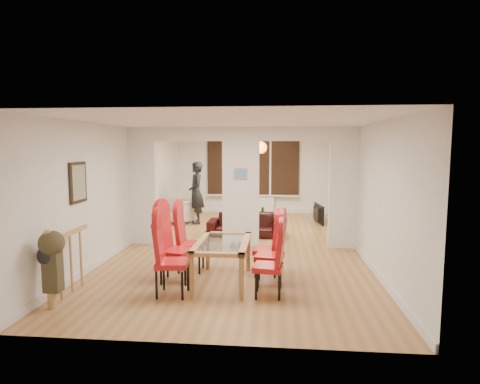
# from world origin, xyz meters

# --- Properties ---
(floor) EXTENTS (5.00, 9.00, 0.01)m
(floor) POSITION_xyz_m (0.00, 0.00, 0.00)
(floor) COLOR #A07040
(floor) RESTS_ON ground
(room_walls) EXTENTS (5.00, 9.00, 2.60)m
(room_walls) POSITION_xyz_m (0.00, 0.00, 1.30)
(room_walls) COLOR silver
(room_walls) RESTS_ON floor
(divider_wall) EXTENTS (5.00, 0.18, 2.60)m
(divider_wall) POSITION_xyz_m (0.00, 0.00, 1.30)
(divider_wall) COLOR white
(divider_wall) RESTS_ON floor
(bay_window_blinds) EXTENTS (3.00, 0.08, 1.80)m
(bay_window_blinds) POSITION_xyz_m (0.00, 4.44, 1.50)
(bay_window_blinds) COLOR black
(bay_window_blinds) RESTS_ON room_walls
(radiator) EXTENTS (1.40, 0.08, 0.50)m
(radiator) POSITION_xyz_m (0.00, 4.40, 0.30)
(radiator) COLOR white
(radiator) RESTS_ON floor
(pendant_light) EXTENTS (0.36, 0.36, 0.36)m
(pendant_light) POSITION_xyz_m (0.30, 3.30, 2.15)
(pendant_light) COLOR orange
(pendant_light) RESTS_ON room_walls
(stair_newel) EXTENTS (0.40, 1.20, 1.10)m
(stair_newel) POSITION_xyz_m (-2.25, -3.20, 0.55)
(stair_newel) COLOR tan
(stair_newel) RESTS_ON floor
(wall_poster) EXTENTS (0.04, 0.52, 0.67)m
(wall_poster) POSITION_xyz_m (-2.47, -2.40, 1.60)
(wall_poster) COLOR gray
(wall_poster) RESTS_ON room_walls
(pillar_photo) EXTENTS (0.30, 0.03, 0.25)m
(pillar_photo) POSITION_xyz_m (0.00, -0.10, 1.60)
(pillar_photo) COLOR #4C8CD8
(pillar_photo) RESTS_ON divider_wall
(dining_table) EXTENTS (0.82, 1.46, 0.68)m
(dining_table) POSITION_xyz_m (-0.07, -2.49, 0.34)
(dining_table) COLOR #9B6A39
(dining_table) RESTS_ON floor
(dining_chair_la) EXTENTS (0.50, 0.50, 1.14)m
(dining_chair_la) POSITION_xyz_m (-0.74, -3.07, 0.57)
(dining_chair_la) COLOR #A31014
(dining_chair_la) RESTS_ON floor
(dining_chair_lb) EXTENTS (0.58, 0.58, 1.18)m
(dining_chair_lb) POSITION_xyz_m (-0.84, -2.47, 0.59)
(dining_chair_lb) COLOR #A31014
(dining_chair_lb) RESTS_ON floor
(dining_chair_lc) EXTENTS (0.46, 0.46, 1.10)m
(dining_chair_lc) POSITION_xyz_m (-0.71, -1.90, 0.55)
(dining_chair_lc) COLOR #A31014
(dining_chair_lc) RESTS_ON floor
(dining_chair_ra) EXTENTS (0.46, 0.46, 1.03)m
(dining_chair_ra) POSITION_xyz_m (0.67, -2.98, 0.51)
(dining_chair_ra) COLOR #A31014
(dining_chair_ra) RESTS_ON floor
(dining_chair_rb) EXTENTS (0.49, 0.49, 1.07)m
(dining_chair_rb) POSITION_xyz_m (0.68, -2.47, 0.54)
(dining_chair_rb) COLOR #A31014
(dining_chair_rb) RESTS_ON floor
(dining_chair_rc) EXTENTS (0.43, 0.43, 1.01)m
(dining_chair_rc) POSITION_xyz_m (0.60, -2.01, 0.51)
(dining_chair_rc) COLOR #A31014
(dining_chair_rc) RESTS_ON floor
(sofa) EXTENTS (1.83, 0.75, 0.53)m
(sofa) POSITION_xyz_m (0.02, 1.00, 0.27)
(sofa) COLOR black
(sofa) RESTS_ON floor
(armchair) EXTENTS (1.03, 1.04, 0.69)m
(armchair) POSITION_xyz_m (-1.97, 2.44, 0.35)
(armchair) COLOR beige
(armchair) RESTS_ON floor
(person) EXTENTS (0.75, 0.62, 1.76)m
(person) POSITION_xyz_m (-1.48, 2.41, 0.88)
(person) COLOR black
(person) RESTS_ON floor
(television) EXTENTS (0.95, 0.26, 0.54)m
(television) POSITION_xyz_m (1.89, 2.74, 0.27)
(television) COLOR black
(television) RESTS_ON floor
(coffee_table) EXTENTS (1.17, 0.77, 0.25)m
(coffee_table) POSITION_xyz_m (0.21, 2.25, 0.12)
(coffee_table) COLOR black
(coffee_table) RESTS_ON floor
(bottle) EXTENTS (0.07, 0.07, 0.30)m
(bottle) POSITION_xyz_m (0.40, 2.16, 0.40)
(bottle) COLOR #143F19
(bottle) RESTS_ON coffee_table
(bowl) EXTENTS (0.22, 0.22, 0.05)m
(bowl) POSITION_xyz_m (0.18, 2.13, 0.27)
(bowl) COLOR black
(bowl) RESTS_ON coffee_table
(shoes) EXTENTS (0.25, 0.27, 0.10)m
(shoes) POSITION_xyz_m (-0.07, -0.27, 0.05)
(shoes) COLOR black
(shoes) RESTS_ON floor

